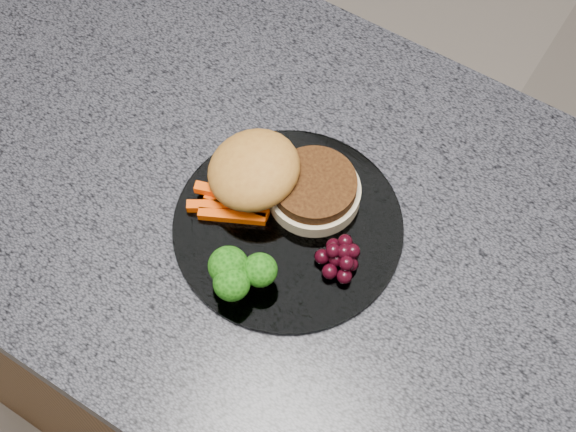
% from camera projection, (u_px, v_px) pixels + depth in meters
% --- Properties ---
extents(island_cabinet, '(1.20, 0.60, 0.86)m').
position_uv_depth(island_cabinet, '(314.00, 367.00, 1.31)').
color(island_cabinet, brown).
rests_on(island_cabinet, ground).
extents(countertop, '(1.20, 0.60, 0.04)m').
position_uv_depth(countertop, '(325.00, 240.00, 0.92)').
color(countertop, '#45454E').
rests_on(countertop, island_cabinet).
extents(plate, '(0.26, 0.26, 0.01)m').
position_uv_depth(plate, '(288.00, 226.00, 0.90)').
color(plate, white).
rests_on(plate, countertop).
extents(burger, '(0.20, 0.17, 0.06)m').
position_uv_depth(burger, '(275.00, 179.00, 0.90)').
color(burger, '#C9B68E').
rests_on(burger, plate).
extents(carrot_sticks, '(0.09, 0.07, 0.02)m').
position_uv_depth(carrot_sticks, '(232.00, 200.00, 0.90)').
color(carrot_sticks, '#F34904').
rests_on(carrot_sticks, plate).
extents(broccoli, '(0.07, 0.07, 0.05)m').
position_uv_depth(broccoli, '(238.00, 273.00, 0.84)').
color(broccoli, olive).
rests_on(broccoli, plate).
extents(grape_bunch, '(0.05, 0.05, 0.03)m').
position_uv_depth(grape_bunch, '(341.00, 257.00, 0.86)').
color(grape_bunch, black).
rests_on(grape_bunch, plate).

